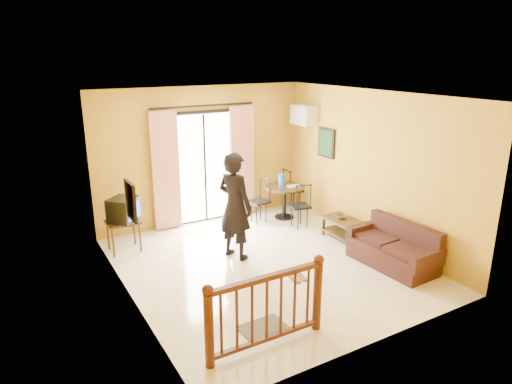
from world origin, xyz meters
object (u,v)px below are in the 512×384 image
television (124,210)px  coffee_table (345,227)px  dining_table (285,193)px  sofa (395,250)px  standing_person (235,206)px

television → coffee_table: television is taller
television → dining_table: bearing=-42.3°
dining_table → sofa: 2.87m
television → sofa: television is taller
coffee_table → standing_person: bearing=170.2°
dining_table → coffee_table: 1.64m
dining_table → standing_person: 2.22m
television → coffee_table: bearing=-65.4°
television → dining_table: size_ratio=0.74×
sofa → standing_person: 2.76m
television → sofa: 4.70m
television → coffee_table: (3.72, -1.58, -0.51)m
standing_person → dining_table: bearing=-78.0°
dining_table → coffee_table: size_ratio=0.95×
sofa → coffee_table: bearing=87.4°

